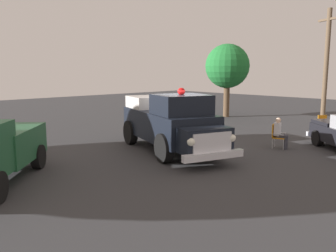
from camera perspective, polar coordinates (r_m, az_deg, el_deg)
name	(u,v)px	position (r m, az deg, el deg)	size (l,w,h in m)	color
ground_plane	(184,150)	(14.50, 2.64, -3.88)	(60.00, 60.00, 0.00)	#333335
vintage_fire_truck	(171,122)	(14.12, 0.41, 0.72)	(6.33, 3.98, 2.59)	black
lawn_chair_near_truck	(276,134)	(15.41, 17.08, -1.27)	(0.62, 0.63, 1.02)	#B7BABF
lawn_chair_spare	(323,124)	(19.11, 23.78, 0.30)	(0.68, 0.68, 1.02)	#B7BABF
spectator_seated	(280,132)	(15.37, 17.59, -0.91)	(0.62, 0.52, 1.29)	#383842
oak_tree_distant	(227,67)	(24.84, 9.55, 9.44)	(3.01, 3.01, 5.01)	brown
utility_pole	(326,66)	(21.99, 24.14, 8.78)	(1.56, 0.90, 6.60)	brown
traffic_cone	(131,124)	(19.30, -5.95, 0.25)	(0.40, 0.40, 0.64)	orange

